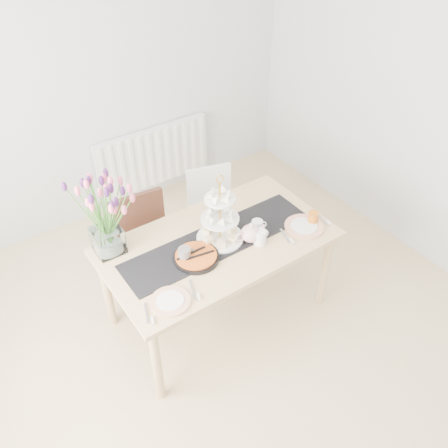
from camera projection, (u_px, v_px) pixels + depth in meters
room_shell at (250, 223)px, 2.57m from camera, size 4.50×4.50×4.50m
radiator at (154, 157)px, 4.72m from camera, size 1.20×0.08×0.60m
dining_table at (218, 249)px, 3.34m from camera, size 1.60×0.90×0.75m
chair_brown at (145, 241)px, 3.67m from camera, size 0.47×0.47×0.86m
chair_white at (213, 206)px, 4.10m from camera, size 0.48×0.48×0.78m
table_runner at (218, 240)px, 3.29m from camera, size 1.40×0.35×0.01m
tulip_vase at (101, 207)px, 2.98m from camera, size 0.68×0.68×0.58m
cake_stand at (220, 224)px, 3.22m from camera, size 0.33×0.33×0.48m
teapot at (251, 233)px, 3.25m from camera, size 0.24×0.21×0.15m
cream_jug at (257, 226)px, 3.36m from camera, size 0.11×0.11×0.08m
tart_tin at (196, 257)px, 3.14m from camera, size 0.31×0.31×0.04m
mug_grey at (184, 255)px, 3.11m from camera, size 0.09×0.09×0.10m
mug_white at (260, 237)px, 3.24m from camera, size 0.10×0.10×0.11m
mug_orange at (313, 218)px, 3.42m from camera, size 0.10×0.10×0.09m
plate_left at (170, 301)px, 2.86m from camera, size 0.32×0.32×0.01m
plate_right at (304, 227)px, 3.40m from camera, size 0.35×0.35×0.01m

